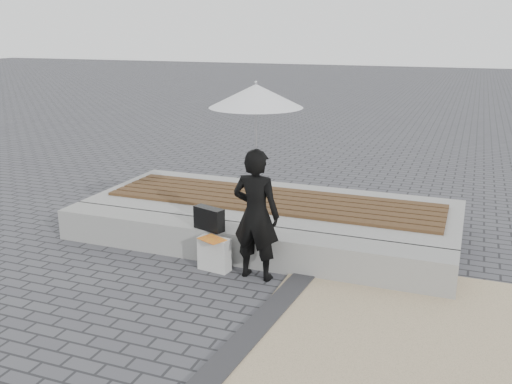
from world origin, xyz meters
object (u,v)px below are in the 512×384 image
at_px(seating_ledge, 240,244).
at_px(woman, 256,215).
at_px(parasol, 256,96).
at_px(canvas_tote, 214,254).
at_px(handbag, 209,219).

xyz_separation_m(seating_ledge, woman, (0.37, -0.40, 0.54)).
distance_m(seating_ledge, parasol, 1.91).
relative_size(woman, canvas_tote, 3.77).
xyz_separation_m(seating_ledge, canvas_tote, (-0.15, -0.39, -0.00)).
bearing_deg(parasol, seating_ledge, 132.64).
height_order(handbag, canvas_tote, handbag).
xyz_separation_m(parasol, handbag, (-0.69, 0.23, -1.50)).
height_order(woman, handbag, woman).
bearing_deg(canvas_tote, seating_ledge, 76.39).
height_order(seating_ledge, canvas_tote, seating_ledge).
distance_m(seating_ledge, canvas_tote, 0.42).
relative_size(parasol, canvas_tote, 3.20).
bearing_deg(woman, handbag, -15.89).
distance_m(woman, canvas_tote, 0.75).
distance_m(parasol, canvas_tote, 1.91).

